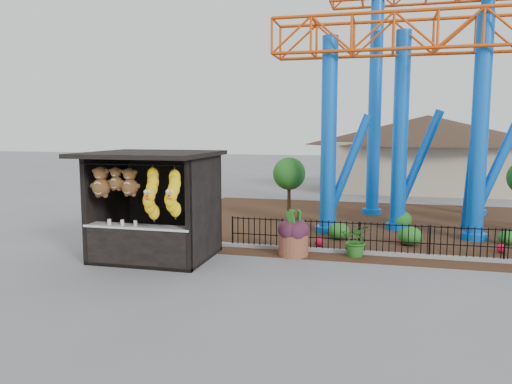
% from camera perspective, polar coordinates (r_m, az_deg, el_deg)
% --- Properties ---
extents(ground, '(120.00, 120.00, 0.00)m').
position_cam_1_polar(ground, '(13.05, -1.45, -9.57)').
color(ground, slate).
rests_on(ground, ground).
extents(mulch_bed, '(18.00, 12.00, 0.02)m').
position_cam_1_polar(mulch_bed, '(20.38, 15.74, -3.69)').
color(mulch_bed, '#331E11').
rests_on(mulch_bed, ground).
extents(curb, '(18.00, 0.18, 0.12)m').
position_cam_1_polar(curb, '(15.49, 16.20, -6.92)').
color(curb, gray).
rests_on(curb, ground).
extents(prize_booth, '(3.50, 3.40, 3.12)m').
position_cam_1_polar(prize_booth, '(14.58, -11.88, -1.75)').
color(prize_booth, black).
rests_on(prize_booth, ground).
extents(picket_fence, '(12.20, 0.06, 1.00)m').
position_cam_1_polar(picket_fence, '(15.45, 19.61, -5.42)').
color(picket_fence, black).
rests_on(picket_fence, ground).
extents(roller_coaster, '(11.00, 6.37, 10.82)m').
position_cam_1_polar(roller_coaster, '(20.50, 19.58, 14.31)').
color(roller_coaster, blue).
rests_on(roller_coaster, ground).
extents(terracotta_planter, '(1.09, 1.09, 0.66)m').
position_cam_1_polar(terracotta_planter, '(14.99, 4.30, -6.06)').
color(terracotta_planter, brown).
rests_on(terracotta_planter, ground).
extents(planter_foliage, '(0.70, 0.70, 0.64)m').
position_cam_1_polar(planter_foliage, '(14.85, 4.32, -3.62)').
color(planter_foliage, '#371625').
rests_on(planter_foliage, terracotta_planter).
extents(potted_plant, '(0.99, 0.88, 1.02)m').
position_cam_1_polar(potted_plant, '(15.09, 11.45, -5.40)').
color(potted_plant, '#225C1B').
rests_on(potted_plant, ground).
extents(landscaping, '(8.50, 4.26, 0.70)m').
position_cam_1_polar(landscaping, '(18.14, 17.81, -4.12)').
color(landscaping, '#205F1C').
rests_on(landscaping, mulch_bed).
extents(pavilion, '(15.00, 15.00, 4.80)m').
position_cam_1_polar(pavilion, '(32.14, 18.99, 5.57)').
color(pavilion, '#BFAD8C').
rests_on(pavilion, ground).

